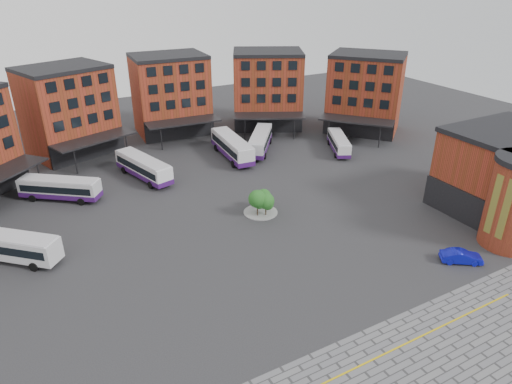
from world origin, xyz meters
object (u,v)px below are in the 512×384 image
bus_d (232,147)px  bus_f (339,143)px  bus_c (143,167)px  blue_car (461,257)px  bus_e (260,141)px  bus_a (10,245)px  tree_island (262,201)px  bus_b (60,188)px

bus_d → bus_f: bearing=-15.0°
bus_c → bus_f: size_ratio=1.23×
blue_car → bus_e: bearing=37.6°
bus_d → bus_a: bearing=-151.1°
blue_car → bus_c: bearing=65.7°
bus_a → bus_c: bearing=-10.4°
tree_island → bus_c: (-10.03, 18.38, -0.18)m
bus_a → bus_d: bus_d is taller
bus_d → bus_f: (17.45, -6.12, -0.43)m
tree_island → bus_c: tree_island is taller
bus_a → bus_b: size_ratio=0.97×
bus_a → bus_f: bearing=-37.5°
bus_c → blue_car: bearing=-73.7°
bus_b → blue_car: size_ratio=2.38×
tree_island → bus_e: 22.89m
bus_b → bus_f: bus_b is taller
bus_b → bus_f: bearing=-57.3°
bus_b → bus_f: size_ratio=1.06×
bus_a → bus_d: bearing=-23.3°
bus_f → bus_d: bearing=-172.8°
bus_e → bus_f: 13.53m
bus_a → bus_e: size_ratio=0.92×
bus_c → bus_b: bearing=171.6°
bus_b → bus_d: (27.29, 2.69, 0.24)m
bus_d → bus_e: bus_d is taller
bus_c → bus_a: bearing=-158.0°
bus_b → blue_car: bearing=-98.7°
bus_b → bus_d: size_ratio=0.81×
bus_c → bus_e: (20.98, 1.72, -0.02)m
bus_b → bus_d: 27.43m
bus_e → blue_car: size_ratio=2.50×
bus_c → bus_f: (32.76, -4.91, -0.30)m
bus_d → bus_c: bearing=-171.2°
bus_d → bus_e: 5.69m
tree_island → bus_d: 20.29m
bus_d → bus_f: size_ratio=1.31×
bus_a → bus_d: size_ratio=0.78×
tree_island → blue_car: (13.46, -19.58, -1.26)m
bus_b → blue_car: (35.47, -36.48, -0.96)m
bus_e → blue_car: (2.51, -39.68, -1.06)m
bus_c → bus_e: size_ratio=1.11×
bus_a → blue_car: size_ratio=2.29×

